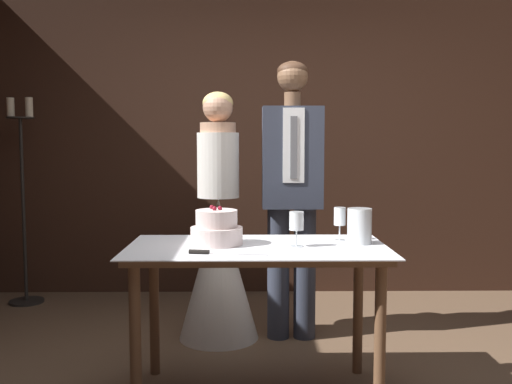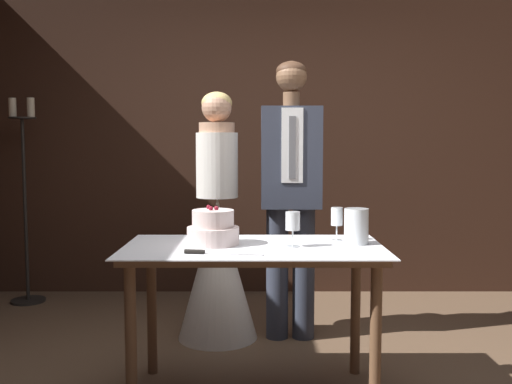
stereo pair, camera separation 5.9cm
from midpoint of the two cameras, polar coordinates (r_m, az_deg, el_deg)
wall_back at (r=5.08m, az=1.78°, el=5.23°), size 5.12×0.12×2.72m
cake_table at (r=3.00m, az=0.53°, el=-7.35°), size 1.35×0.73×0.79m
tiered_cake at (r=3.02m, az=-3.53°, el=-3.71°), size 0.28×0.28×0.20m
cake_knife at (r=2.77m, az=-3.98°, el=-6.06°), size 0.39×0.07×0.02m
wine_glass_near at (r=2.95m, az=4.49°, el=-3.10°), size 0.08×0.08×0.18m
wine_glass_middle at (r=3.17m, az=8.84°, el=-2.62°), size 0.06×0.06×0.18m
hurricane_candle at (r=3.08m, az=10.77°, el=-3.47°), size 0.13×0.13×0.19m
bride at (r=3.88m, az=-3.21°, el=-5.75°), size 0.54×0.54×1.67m
groom at (r=3.83m, az=4.17°, el=0.54°), size 0.40×0.25×1.87m
candle_stand at (r=5.08m, az=-21.56°, el=-1.20°), size 0.28×0.28×1.70m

